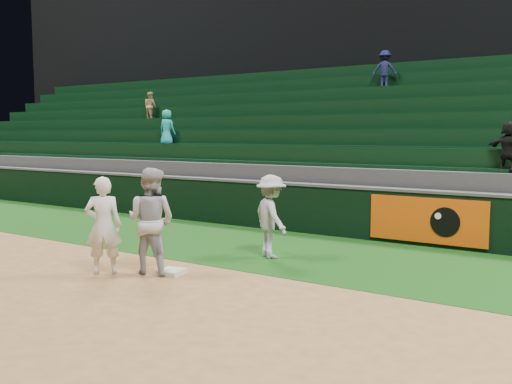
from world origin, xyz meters
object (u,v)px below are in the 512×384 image
base_coach (271,216)px  first_base (172,272)px  first_baseman (103,225)px  baserunner (151,221)px

base_coach → first_base: bearing=103.9°
first_base → first_baseman: (-1.04, -0.62, 0.83)m
first_baseman → base_coach: bearing=-163.8°
first_baseman → baserunner: 0.84m
base_coach → baserunner: bearing=96.3°
first_base → first_baseman: first_baseman is taller
first_base → base_coach: size_ratio=0.24×
first_base → base_coach: base_coach is taller
first_baseman → baserunner: bearing=176.5°
first_baseman → first_base: bearing=169.2°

